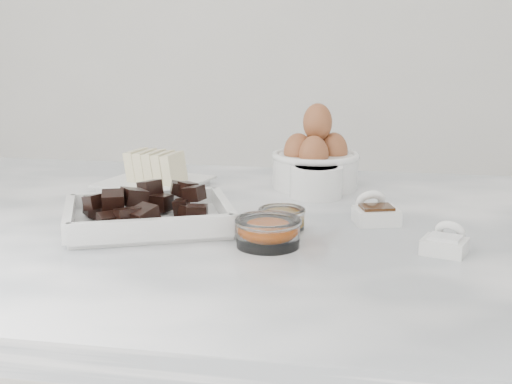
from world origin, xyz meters
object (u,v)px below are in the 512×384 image
at_px(honey_bowl, 282,218).
at_px(salt_spoon, 446,242).
at_px(chocolate_dish, 148,211).
at_px(vanilla_spoon, 375,212).
at_px(zest_bowl, 268,231).
at_px(sugar_ramekin, 316,180).
at_px(egg_bowl, 316,160).
at_px(butter_plate, 152,175).

xyz_separation_m(honey_bowl, salt_spoon, (0.21, -0.07, -0.00)).
bearing_deg(chocolate_dish, vanilla_spoon, 15.76).
relative_size(zest_bowl, vanilla_spoon, 1.00).
xyz_separation_m(sugar_ramekin, egg_bowl, (-0.01, 0.07, 0.02)).
height_order(butter_plate, egg_bowl, egg_bowl).
distance_m(zest_bowl, salt_spoon, 0.22).
bearing_deg(zest_bowl, salt_spoon, 3.94).
xyz_separation_m(chocolate_dish, vanilla_spoon, (0.31, 0.09, -0.01)).
bearing_deg(salt_spoon, butter_plate, 150.45).
xyz_separation_m(sugar_ramekin, zest_bowl, (-0.03, -0.27, -0.01)).
relative_size(chocolate_dish, butter_plate, 1.41).
height_order(chocolate_dish, zest_bowl, chocolate_dish).
relative_size(chocolate_dish, zest_bowl, 3.18).
distance_m(butter_plate, honey_bowl, 0.32).
height_order(egg_bowl, zest_bowl, egg_bowl).
relative_size(butter_plate, honey_bowl, 2.90).
bearing_deg(honey_bowl, chocolate_dish, -169.95).
relative_size(chocolate_dish, vanilla_spoon, 3.18).
bearing_deg(salt_spoon, honey_bowl, 162.55).
relative_size(butter_plate, vanilla_spoon, 2.25).
xyz_separation_m(butter_plate, salt_spoon, (0.47, -0.26, -0.01)).
bearing_deg(vanilla_spoon, honey_bowl, -156.54).
distance_m(honey_bowl, vanilla_spoon, 0.14).
relative_size(egg_bowl, zest_bowl, 1.76).
bearing_deg(chocolate_dish, honey_bowl, 10.05).
height_order(sugar_ramekin, zest_bowl, sugar_ramekin).
bearing_deg(vanilla_spoon, egg_bowl, 117.38).
height_order(chocolate_dish, butter_plate, butter_plate).
height_order(sugar_ramekin, honey_bowl, sugar_ramekin).
bearing_deg(egg_bowl, vanilla_spoon, -62.62).
bearing_deg(salt_spoon, sugar_ramekin, 126.12).
bearing_deg(butter_plate, egg_bowl, 12.71).
bearing_deg(honey_bowl, vanilla_spoon, 23.46).
height_order(egg_bowl, honey_bowl, egg_bowl).
xyz_separation_m(honey_bowl, zest_bowl, (-0.01, -0.08, 0.01)).
xyz_separation_m(butter_plate, egg_bowl, (0.27, 0.06, 0.02)).
distance_m(egg_bowl, zest_bowl, 0.34).
bearing_deg(salt_spoon, egg_bowl, 120.89).
height_order(butter_plate, salt_spoon, butter_plate).
distance_m(butter_plate, zest_bowl, 0.37).
xyz_separation_m(chocolate_dish, salt_spoon, (0.39, -0.04, -0.01)).
height_order(sugar_ramekin, egg_bowl, egg_bowl).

